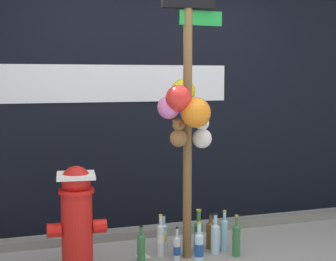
# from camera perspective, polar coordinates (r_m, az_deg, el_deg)

# --- Properties ---
(building_wall) EXTENTS (10.00, 0.21, 3.54)m
(building_wall) POSITION_cam_1_polar(r_m,az_deg,el_deg) (5.36, -1.46, 8.25)
(building_wall) COLOR black
(building_wall) RESTS_ON ground_plane
(curb_strip) EXTENTS (8.00, 0.12, 0.08)m
(curb_strip) POSITION_cam_1_polar(r_m,az_deg,el_deg) (5.14, 0.15, -11.20)
(curb_strip) COLOR slate
(curb_strip) RESTS_ON ground_plane
(memorial_post) EXTENTS (0.60, 0.59, 2.49)m
(memorial_post) POSITION_cam_1_polar(r_m,az_deg,el_deg) (4.23, 2.17, 4.29)
(memorial_post) COLOR brown
(memorial_post) RESTS_ON ground_plane
(fire_hydrant) EXTENTS (0.47, 0.33, 0.86)m
(fire_hydrant) POSITION_cam_1_polar(r_m,az_deg,el_deg) (4.16, -10.26, -9.56)
(fire_hydrant) COLOR red
(fire_hydrant) RESTS_ON ground_plane
(bottle_0) EXTENTS (0.07, 0.07, 0.34)m
(bottle_0) POSITION_cam_1_polar(r_m,az_deg,el_deg) (4.58, 2.11, -12.11)
(bottle_0) COLOR #337038
(bottle_0) RESTS_ON ground_plane
(bottle_1) EXTENTS (0.06, 0.06, 0.37)m
(bottle_1) POSITION_cam_1_polar(r_m,az_deg,el_deg) (4.67, 6.37, -11.47)
(bottle_1) COLOR #93CCE0
(bottle_1) RESTS_ON ground_plane
(bottle_2) EXTENTS (0.06, 0.06, 0.29)m
(bottle_2) POSITION_cam_1_polar(r_m,az_deg,el_deg) (4.44, 1.02, -13.10)
(bottle_2) COLOR silver
(bottle_2) RESTS_ON ground_plane
(bottle_3) EXTENTS (0.07, 0.07, 0.39)m
(bottle_3) POSITION_cam_1_polar(r_m,az_deg,el_deg) (4.26, 3.52, -13.20)
(bottle_3) COLOR #B2DBEA
(bottle_3) RESTS_ON ground_plane
(bottle_4) EXTENTS (0.07, 0.07, 0.31)m
(bottle_4) POSITION_cam_1_polar(r_m,az_deg,el_deg) (4.73, -0.48, -11.73)
(bottle_4) COLOR #B2DBEA
(bottle_4) RESTS_ON ground_plane
(bottle_5) EXTENTS (0.08, 0.08, 0.33)m
(bottle_5) POSITION_cam_1_polar(r_m,az_deg,el_deg) (4.72, 4.81, -11.56)
(bottle_5) COLOR brown
(bottle_5) RESTS_ON ground_plane
(bottle_6) EXTENTS (0.08, 0.08, 0.39)m
(bottle_6) POSITION_cam_1_polar(r_m,az_deg,el_deg) (4.62, 3.46, -11.69)
(bottle_6) COLOR #337038
(bottle_6) RESTS_ON ground_plane
(bottle_7) EXTENTS (0.07, 0.07, 0.32)m
(bottle_7) POSITION_cam_1_polar(r_m,az_deg,el_deg) (4.39, -3.04, -13.00)
(bottle_7) COLOR #337038
(bottle_7) RESTS_ON ground_plane
(bottle_8) EXTENTS (0.07, 0.07, 0.37)m
(bottle_8) POSITION_cam_1_polar(r_m,az_deg,el_deg) (4.56, 7.71, -12.06)
(bottle_8) COLOR #337038
(bottle_8) RESTS_ON ground_plane
(bottle_9) EXTENTS (0.07, 0.07, 0.37)m
(bottle_9) POSITION_cam_1_polar(r_m,az_deg,el_deg) (4.51, -0.84, -12.12)
(bottle_9) COLOR silver
(bottle_9) RESTS_ON ground_plane
(bottle_10) EXTENTS (0.08, 0.08, 0.37)m
(bottle_10) POSITION_cam_1_polar(r_m,az_deg,el_deg) (4.60, 5.35, -11.88)
(bottle_10) COLOR #B2DBEA
(bottle_10) RESTS_ON ground_plane
(litter_2) EXTENTS (0.13, 0.14, 0.01)m
(litter_2) POSITION_cam_1_polar(r_m,az_deg,el_deg) (4.55, -2.80, -14.00)
(litter_2) COLOR silver
(litter_2) RESTS_ON ground_plane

